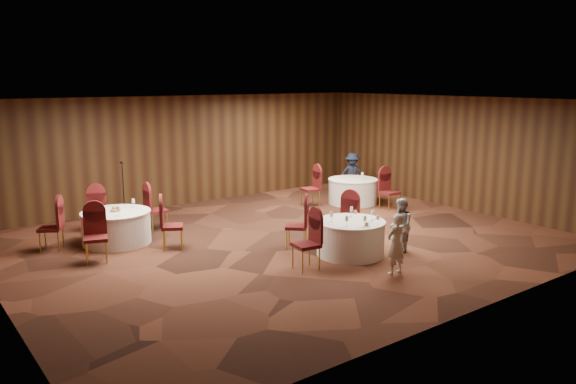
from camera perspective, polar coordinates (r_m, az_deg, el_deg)
ground at (r=12.99m, az=-0.18°, el=-5.01°), size 12.00×12.00×0.00m
room_shell at (r=12.57m, az=-0.19°, el=3.61°), size 12.00×12.00×12.00m
table_main at (r=11.98m, az=6.37°, el=-4.63°), size 1.45×1.45×0.74m
table_left at (r=13.32m, az=-17.02°, el=-3.42°), size 1.54×1.54×0.74m
table_right at (r=16.92m, az=6.59°, el=0.11°), size 1.47×1.47×0.74m
chairs_main at (r=12.13m, az=3.26°, el=-3.76°), size 2.81×1.89×1.00m
chairs_left at (r=13.28m, az=-17.13°, el=-2.92°), size 3.16×3.07×1.00m
chairs_right at (r=16.34m, az=6.26°, el=0.16°), size 2.08×2.30×1.00m
tabletop_main at (r=11.88m, az=7.24°, el=-2.45°), size 1.06×1.07×0.22m
tabletop_left at (r=13.20m, az=-17.09°, el=-1.57°), size 0.87×0.80×0.22m
tabletop_right at (r=16.78m, az=7.57°, el=1.80°), size 0.08×0.08×0.22m
mic_stand at (r=14.93m, az=-16.28°, el=-1.40°), size 0.24×0.24×1.63m
woman_a at (r=10.89m, az=10.91°, el=-5.22°), size 0.44×0.29×1.19m
woman_b at (r=12.29m, az=11.38°, el=-3.33°), size 0.71×0.73×1.18m
man_c at (r=18.11m, az=6.55°, el=1.83°), size 0.98×0.98×1.36m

